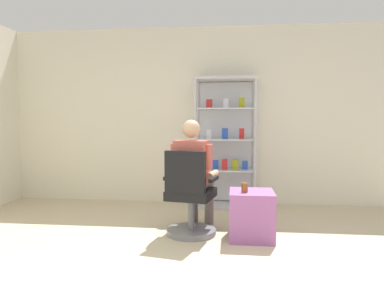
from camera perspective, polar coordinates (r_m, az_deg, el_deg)
ground_plane at (r=3.03m, az=-4.14°, el=-21.45°), size 7.20×7.20×0.00m
back_wall at (r=5.72m, az=1.24°, el=4.42°), size 6.00×0.10×2.70m
display_cabinet_main at (r=5.47m, az=5.20°, el=0.34°), size 0.90×0.45×1.90m
office_chair at (r=4.11m, az=-0.36°, el=-8.79°), size 0.61×0.57×0.96m
seated_shopkeeper at (r=4.21m, az=0.34°, el=-4.09°), size 0.54×0.61×1.29m
storage_crate at (r=4.10m, az=9.22°, el=-10.81°), size 0.47×0.48×0.52m
tea_glass at (r=3.97m, az=8.17°, el=-6.71°), size 0.07×0.07×0.10m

